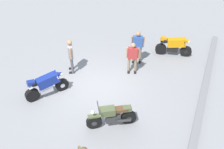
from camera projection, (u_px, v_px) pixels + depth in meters
ground_plane at (96, 88)px, 11.09m from camera, size 40.00×40.00×0.00m
curb_edge at (199, 117)px, 9.59m from camera, size 14.00×0.30×0.15m
motorcycle_olive_vintage at (112, 116)px, 9.08m from camera, size 1.23×1.70×1.07m
motorcycle_blue_sportbike at (47, 85)px, 10.36m from camera, size 1.69×1.30×1.14m
motorcycle_orange_sportbike at (174, 46)px, 12.89m from camera, size 0.80×1.94×1.14m
person_in_blue_shirt at (137, 45)px, 12.11m from camera, size 0.44×0.67×1.78m
person_in_gray_shirt at (71, 54)px, 11.45m from camera, size 0.61×0.51×1.78m
person_in_red_shirt at (133, 56)px, 11.47m from camera, size 0.44×0.63×1.65m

